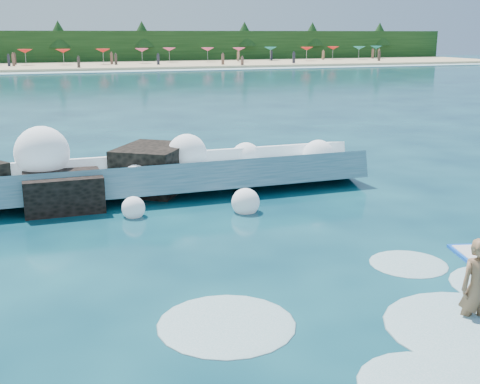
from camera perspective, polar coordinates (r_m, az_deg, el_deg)
The scene contains 10 objects.
ground at distance 11.65m, azimuth -3.73°, elevation -8.74°, with size 200.00×200.00×0.00m, color #072639.
beach at distance 88.46m, azimuth -17.91°, elevation 11.26°, with size 140.00×20.00×0.40m, color tan.
wet_band at distance 77.49m, azimuth -17.61°, elevation 10.75°, with size 140.00×5.00×0.08m, color silver.
treeline at distance 98.37m, azimuth -18.24°, elevation 12.87°, with size 140.00×4.00×5.00m, color black.
breaking_wave at distance 17.88m, azimuth -14.11°, elevation 0.96°, with size 16.72×2.66×1.44m.
rock_cluster at distance 17.75m, azimuth -17.78°, elevation 0.60°, with size 8.81×3.46×1.60m.
wave_spray at distance 17.62m, azimuth -16.32°, elevation 2.19°, with size 15.03×4.21×2.25m.
surf_foam at distance 10.89m, azimuth 18.32°, elevation -11.28°, with size 9.04×5.73×0.14m.
beach_umbrellas at distance 90.13m, azimuth -17.80°, elevation 12.63°, with size 110.69×6.13×0.50m.
beachgoers at distance 84.99m, azimuth -15.44°, elevation 11.95°, with size 108.95×11.59×1.94m.
Camera 1 is at (-2.84, -10.30, 4.66)m, focal length 45.00 mm.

